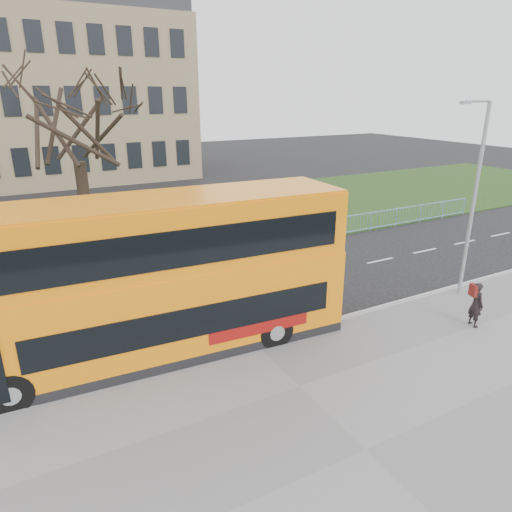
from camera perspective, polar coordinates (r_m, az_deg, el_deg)
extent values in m
plane|color=black|center=(15.89, -2.88, -8.66)|extent=(120.00, 120.00, 0.00)
cube|color=slate|center=(11.23, 13.49, -22.70)|extent=(80.00, 10.50, 0.12)
cube|color=gray|center=(14.65, -0.21, -10.96)|extent=(80.00, 0.20, 0.14)
cube|color=#203B15|center=(28.61, -15.40, 3.75)|extent=(80.00, 15.40, 0.08)
cube|color=#8D7359|center=(47.68, -28.54, 16.76)|extent=(30.00, 15.00, 14.00)
cube|color=orange|center=(13.99, -12.06, -6.59)|extent=(11.49, 3.36, 2.11)
cube|color=orange|center=(13.50, -12.43, -1.87)|extent=(11.49, 3.36, 0.36)
cube|color=orange|center=(13.14, -12.78, 2.71)|extent=(11.43, 3.30, 1.89)
cube|color=black|center=(12.91, -7.83, -8.24)|extent=(8.74, 0.55, 0.92)
cube|color=black|center=(11.92, -11.31, 0.59)|extent=(10.42, 0.65, 1.03)
cylinder|color=black|center=(13.21, -28.34, -14.86)|extent=(1.14, 0.37, 1.12)
cylinder|color=black|center=(14.36, 2.42, -9.38)|extent=(1.14, 0.37, 1.12)
imported|color=black|center=(16.95, 25.80, -5.47)|extent=(0.49, 0.63, 1.56)
cylinder|color=#979A9F|center=(18.69, 25.53, 5.92)|extent=(0.14, 0.14, 7.17)
cylinder|color=#979A9F|center=(17.79, 26.03, 17.01)|extent=(1.26, 0.10, 0.09)
cube|color=#979A9F|center=(17.29, 24.73, 17.02)|extent=(0.41, 0.17, 0.11)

